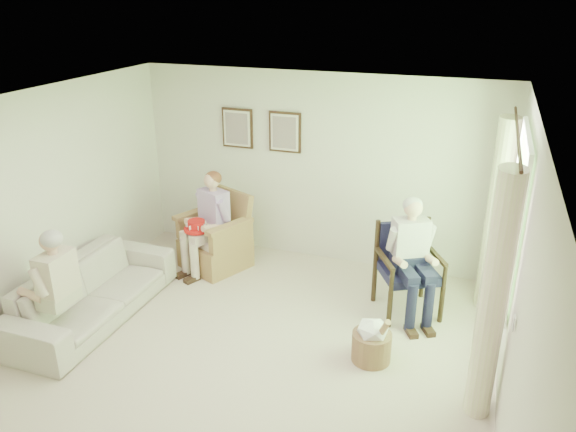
# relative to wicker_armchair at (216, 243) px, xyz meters

# --- Properties ---
(floor) EXTENTS (5.50, 5.50, 0.00)m
(floor) POSITION_rel_wicker_armchair_xyz_m (1.20, -2.00, -0.33)
(floor) COLOR beige
(floor) RESTS_ON ground
(back_wall) EXTENTS (5.00, 0.04, 2.60)m
(back_wall) POSITION_rel_wicker_armchair_xyz_m (1.20, 0.75, 0.97)
(back_wall) COLOR silver
(back_wall) RESTS_ON ground
(left_wall) EXTENTS (0.04, 5.50, 2.60)m
(left_wall) POSITION_rel_wicker_armchair_xyz_m (-1.30, -2.00, 0.97)
(left_wall) COLOR silver
(left_wall) RESTS_ON ground
(right_wall) EXTENTS (0.04, 5.50, 2.60)m
(right_wall) POSITION_rel_wicker_armchair_xyz_m (3.70, -2.00, 0.97)
(right_wall) COLOR silver
(right_wall) RESTS_ON ground
(ceiling) EXTENTS (5.00, 5.50, 0.02)m
(ceiling) POSITION_rel_wicker_armchair_xyz_m (1.20, -2.00, 2.27)
(ceiling) COLOR white
(ceiling) RESTS_ON back_wall
(window) EXTENTS (0.13, 2.50, 1.63)m
(window) POSITION_rel_wicker_armchair_xyz_m (3.66, -0.80, 1.26)
(window) COLOR #2D6B23
(window) RESTS_ON right_wall
(curtain_left) EXTENTS (0.34, 0.34, 2.30)m
(curtain_left) POSITION_rel_wicker_armchair_xyz_m (3.53, -1.78, 0.82)
(curtain_left) COLOR beige
(curtain_left) RESTS_ON ground
(curtain_right) EXTENTS (0.34, 0.34, 2.30)m
(curtain_right) POSITION_rel_wicker_armchair_xyz_m (3.53, 0.18, 0.82)
(curtain_right) COLOR beige
(curtain_right) RESTS_ON ground
(framed_print_left) EXTENTS (0.45, 0.05, 0.55)m
(framed_print_left) POSITION_rel_wicker_armchair_xyz_m (0.05, 0.71, 1.45)
(framed_print_left) COLOR #382114
(framed_print_left) RESTS_ON back_wall
(framed_print_right) EXTENTS (0.45, 0.05, 0.55)m
(framed_print_right) POSITION_rel_wicker_armchair_xyz_m (0.75, 0.71, 1.45)
(framed_print_right) COLOR #382114
(framed_print_right) RESTS_ON back_wall
(wicker_armchair) EXTENTS (0.80, 0.80, 1.03)m
(wicker_armchair) POSITION_rel_wicker_armchair_xyz_m (0.00, 0.00, 0.00)
(wicker_armchair) COLOR tan
(wicker_armchair) RESTS_ON ground
(wood_armchair) EXTENTS (0.68, 0.63, 1.04)m
(wood_armchair) POSITION_rel_wicker_armchair_xyz_m (2.65, -0.23, 0.24)
(wood_armchair) COLOR black
(wood_armchair) RESTS_ON ground
(sofa) EXTENTS (2.23, 0.87, 0.65)m
(sofa) POSITION_rel_wicker_armchair_xyz_m (-0.75, -1.68, -0.00)
(sofa) COLOR beige
(sofa) RESTS_ON ground
(person_wicker) EXTENTS (0.40, 0.63, 1.34)m
(person_wicker) POSITION_rel_wicker_armchair_xyz_m (-0.00, -0.14, 0.46)
(person_wicker) COLOR beige
(person_wicker) RESTS_ON ground
(person_dark) EXTENTS (0.40, 0.62, 1.40)m
(person_dark) POSITION_rel_wicker_armchair_xyz_m (2.65, -0.40, 0.51)
(person_dark) COLOR #181835
(person_dark) RESTS_ON ground
(person_sofa) EXTENTS (0.42, 0.62, 1.30)m
(person_sofa) POSITION_rel_wicker_armchair_xyz_m (-0.75, -2.25, 0.42)
(person_sofa) COLOR beige
(person_sofa) RESTS_ON ground
(red_hat) EXTENTS (0.33, 0.33, 0.14)m
(red_hat) POSITION_rel_wicker_armchair_xyz_m (-0.11, -0.32, 0.37)
(red_hat) COLOR red
(red_hat) RESTS_ON person_wicker
(hatbox) EXTENTS (0.51, 0.51, 0.60)m
(hatbox) POSITION_rel_wicker_armchair_xyz_m (2.46, -1.40, -0.09)
(hatbox) COLOR tan
(hatbox) RESTS_ON ground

